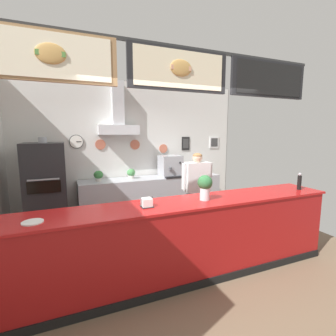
{
  "coord_description": "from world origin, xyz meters",
  "views": [
    {
      "loc": [
        -1.4,
        -3.15,
        1.88
      ],
      "look_at": [
        0.18,
        0.64,
        1.28
      ],
      "focal_mm": 26.25,
      "sensor_mm": 36.0,
      "label": 1
    }
  ],
  "objects_px": {
    "espresso_machine": "(170,166)",
    "napkin_holder": "(147,203)",
    "basil_vase": "(205,186)",
    "condiment_plate": "(33,222)",
    "potted_rosemary": "(98,175)",
    "potted_sage": "(131,173)",
    "shop_worker": "(197,192)",
    "pepper_grinder": "(299,181)",
    "pizza_oven": "(46,190)"
  },
  "relations": [
    {
      "from": "basil_vase",
      "to": "condiment_plate",
      "type": "relative_size",
      "value": 1.64
    },
    {
      "from": "shop_worker",
      "to": "potted_rosemary",
      "type": "xyz_separation_m",
      "value": [
        -1.6,
        1.19,
        0.21
      ]
    },
    {
      "from": "potted_sage",
      "to": "potted_rosemary",
      "type": "bearing_deg",
      "value": -177.57
    },
    {
      "from": "pepper_grinder",
      "to": "condiment_plate",
      "type": "height_order",
      "value": "pepper_grinder"
    },
    {
      "from": "espresso_machine",
      "to": "shop_worker",
      "type": "bearing_deg",
      "value": -88.56
    },
    {
      "from": "potted_rosemary",
      "to": "shop_worker",
      "type": "bearing_deg",
      "value": -36.67
    },
    {
      "from": "espresso_machine",
      "to": "pepper_grinder",
      "type": "xyz_separation_m",
      "value": [
        1.12,
        -2.39,
        0.01
      ]
    },
    {
      "from": "shop_worker",
      "to": "basil_vase",
      "type": "height_order",
      "value": "shop_worker"
    },
    {
      "from": "napkin_holder",
      "to": "pizza_oven",
      "type": "bearing_deg",
      "value": 119.74
    },
    {
      "from": "potted_rosemary",
      "to": "napkin_holder",
      "type": "distance_m",
      "value": 2.37
    },
    {
      "from": "potted_sage",
      "to": "potted_rosemary",
      "type": "relative_size",
      "value": 0.98
    },
    {
      "from": "potted_sage",
      "to": "shop_worker",
      "type": "bearing_deg",
      "value": -52.98
    },
    {
      "from": "condiment_plate",
      "to": "espresso_machine",
      "type": "bearing_deg",
      "value": 44.03
    },
    {
      "from": "shop_worker",
      "to": "potted_sage",
      "type": "bearing_deg",
      "value": -47.59
    },
    {
      "from": "potted_rosemary",
      "to": "basil_vase",
      "type": "height_order",
      "value": "basil_vase"
    },
    {
      "from": "napkin_holder",
      "to": "shop_worker",
      "type": "bearing_deg",
      "value": 41.31
    },
    {
      "from": "potted_sage",
      "to": "napkin_holder",
      "type": "height_order",
      "value": "napkin_holder"
    },
    {
      "from": "potted_sage",
      "to": "pepper_grinder",
      "type": "bearing_deg",
      "value": -50.53
    },
    {
      "from": "basil_vase",
      "to": "potted_sage",
      "type": "bearing_deg",
      "value": 98.84
    },
    {
      "from": "basil_vase",
      "to": "potted_rosemary",
      "type": "bearing_deg",
      "value": 113.98
    },
    {
      "from": "shop_worker",
      "to": "napkin_holder",
      "type": "relative_size",
      "value": 10.41
    },
    {
      "from": "napkin_holder",
      "to": "basil_vase",
      "type": "bearing_deg",
      "value": -0.23
    },
    {
      "from": "potted_sage",
      "to": "napkin_holder",
      "type": "bearing_deg",
      "value": -99.81
    },
    {
      "from": "pizza_oven",
      "to": "potted_sage",
      "type": "bearing_deg",
      "value": 9.67
    },
    {
      "from": "shop_worker",
      "to": "pepper_grinder",
      "type": "distance_m",
      "value": 1.67
    },
    {
      "from": "espresso_machine",
      "to": "pizza_oven",
      "type": "bearing_deg",
      "value": -174.89
    },
    {
      "from": "pepper_grinder",
      "to": "basil_vase",
      "type": "relative_size",
      "value": 0.8
    },
    {
      "from": "espresso_machine",
      "to": "potted_rosemary",
      "type": "relative_size",
      "value": 2.3
    },
    {
      "from": "shop_worker",
      "to": "espresso_machine",
      "type": "height_order",
      "value": "shop_worker"
    },
    {
      "from": "espresso_machine",
      "to": "basil_vase",
      "type": "height_order",
      "value": "espresso_machine"
    },
    {
      "from": "espresso_machine",
      "to": "basil_vase",
      "type": "xyz_separation_m",
      "value": [
        -0.52,
        -2.34,
        0.06
      ]
    },
    {
      "from": "pizza_oven",
      "to": "pepper_grinder",
      "type": "xyz_separation_m",
      "value": [
        3.63,
        -2.17,
        0.29
      ]
    },
    {
      "from": "pizza_oven",
      "to": "basil_vase",
      "type": "height_order",
      "value": "pizza_oven"
    },
    {
      "from": "potted_rosemary",
      "to": "condiment_plate",
      "type": "distance_m",
      "value": 2.59
    },
    {
      "from": "napkin_holder",
      "to": "basil_vase",
      "type": "distance_m",
      "value": 0.8
    },
    {
      "from": "shop_worker",
      "to": "pepper_grinder",
      "type": "xyz_separation_m",
      "value": [
        1.09,
        -1.22,
        0.34
      ]
    },
    {
      "from": "potted_sage",
      "to": "pepper_grinder",
      "type": "height_order",
      "value": "pepper_grinder"
    },
    {
      "from": "pizza_oven",
      "to": "potted_sage",
      "type": "distance_m",
      "value": 1.65
    },
    {
      "from": "pizza_oven",
      "to": "pepper_grinder",
      "type": "bearing_deg",
      "value": -30.82
    },
    {
      "from": "potted_rosemary",
      "to": "basil_vase",
      "type": "distance_m",
      "value": 2.59
    },
    {
      "from": "espresso_machine",
      "to": "napkin_holder",
      "type": "distance_m",
      "value": 2.68
    },
    {
      "from": "espresso_machine",
      "to": "condiment_plate",
      "type": "distance_m",
      "value": 3.45
    },
    {
      "from": "potted_sage",
      "to": "condiment_plate",
      "type": "relative_size",
      "value": 1.07
    },
    {
      "from": "pizza_oven",
      "to": "espresso_machine",
      "type": "bearing_deg",
      "value": 5.11
    },
    {
      "from": "potted_sage",
      "to": "napkin_holder",
      "type": "relative_size",
      "value": 1.46
    },
    {
      "from": "espresso_machine",
      "to": "napkin_holder",
      "type": "height_order",
      "value": "espresso_machine"
    },
    {
      "from": "potted_sage",
      "to": "condiment_plate",
      "type": "distance_m",
      "value": 2.92
    },
    {
      "from": "potted_rosemary",
      "to": "basil_vase",
      "type": "relative_size",
      "value": 0.66
    },
    {
      "from": "espresso_machine",
      "to": "pepper_grinder",
      "type": "relative_size",
      "value": 1.9
    },
    {
      "from": "potted_sage",
      "to": "condiment_plate",
      "type": "xyz_separation_m",
      "value": [
        -1.59,
        -2.45,
        0.0
      ]
    }
  ]
}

